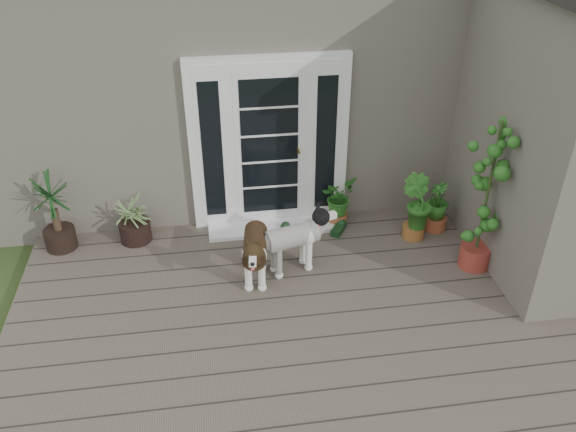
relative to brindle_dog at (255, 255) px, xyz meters
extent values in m
cube|color=#6B5B4C|center=(0.51, -1.01, -0.40)|extent=(6.20, 4.60, 0.12)
cube|color=#665E54|center=(0.51, 3.24, 1.09)|extent=(7.40, 4.00, 3.10)
cube|color=#665E54|center=(3.41, 0.09, 1.09)|extent=(1.60, 2.40, 3.10)
cube|color=white|center=(0.31, 1.19, 0.74)|extent=(1.90, 0.14, 2.15)
cube|color=white|center=(0.31, 0.99, -0.31)|extent=(1.60, 0.40, 0.05)
imported|color=#1D651D|center=(1.14, 0.99, -0.06)|extent=(0.61, 0.61, 0.55)
imported|color=#225518|center=(2.00, 0.56, -0.03)|extent=(0.57, 0.57, 0.61)
imported|color=#1E641C|center=(2.33, 0.71, -0.08)|extent=(0.37, 0.37, 0.52)
camera|label=1|loc=(-0.41, -5.18, 3.75)|focal=36.77mm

